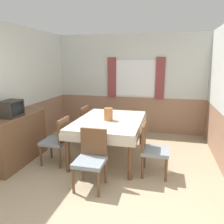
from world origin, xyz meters
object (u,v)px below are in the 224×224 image
dining_table (110,124)px  chair_head_near (91,157)px  chair_left_far (80,124)px  chair_right_near (151,148)px  tv (11,109)px  sideboard (17,139)px  vase (108,114)px  chair_left_near (58,139)px

dining_table → chair_head_near: (0.00, -1.12, -0.20)m
chair_left_far → chair_right_near: (1.72, -1.07, 0.00)m
dining_table → tv: bearing=-153.6°
chair_right_near → sideboard: (-2.49, -0.14, -0.01)m
dining_table → tv: tv is taller
tv → vase: (1.59, 0.71, -0.18)m
dining_table → chair_left_near: chair_left_near is taller
chair_head_near → sideboard: size_ratio=0.67×
tv → vase: tv is taller
chair_right_near → chair_left_near: (-1.72, 0.00, 0.00)m
chair_head_near → chair_left_far: bearing=-62.5°
dining_table → chair_right_near: 1.03m
dining_table → sideboard: size_ratio=1.35×
chair_right_near → tv: (-2.45, -0.26, 0.60)m
chair_head_near → chair_right_near: bearing=-145.8°
sideboard → tv: bearing=-74.8°
chair_right_near → sideboard: bearing=-86.8°
chair_left_far → chair_right_near: bearing=-121.8°
chair_head_near → sideboard: (-1.63, 0.44, -0.01)m
dining_table → vase: size_ratio=7.41×
dining_table → chair_right_near: (0.86, -0.53, -0.20)m
dining_table → chair_left_far: 1.03m
chair_right_near → sideboard: 2.49m
chair_right_near → chair_left_near: 1.72m
tv → chair_head_near: bearing=-11.6°
dining_table → chair_head_near: bearing=-90.0°
dining_table → sideboard: (-1.63, -0.67, -0.20)m
chair_left_far → chair_right_near: 2.02m
sideboard → chair_left_near: bearing=10.4°
chair_left_far → tv: 1.63m
sideboard → tv: size_ratio=3.50×
chair_left_far → chair_left_near: bearing=-180.0°
dining_table → chair_left_far: size_ratio=2.02×
chair_left_near → chair_head_near: bearing=-124.2°
chair_head_near → chair_right_near: size_ratio=1.00×
chair_left_near → sideboard: (-0.76, -0.14, -0.01)m
dining_table → chair_left_far: bearing=148.2°
sideboard → chair_left_far: bearing=57.6°
chair_left_near → chair_left_far: bearing=0.0°
chair_left_far → vase: bearing=-125.5°
dining_table → tv: size_ratio=4.72×
chair_right_near → chair_left_near: bearing=-90.0°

